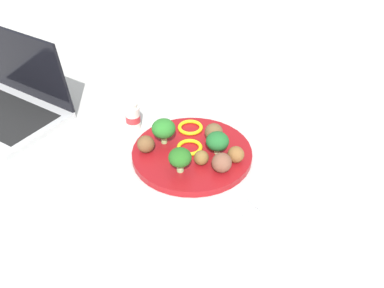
% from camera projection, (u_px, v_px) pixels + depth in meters
% --- Properties ---
extents(ground_plane, '(4.00, 4.00, 0.00)m').
position_uv_depth(ground_plane, '(192.00, 156.00, 1.02)').
color(ground_plane, beige).
extents(plate, '(0.28, 0.28, 0.02)m').
position_uv_depth(plate, '(192.00, 154.00, 1.02)').
color(plate, maroon).
rests_on(plate, ground_plane).
extents(broccoli_floret_center, '(0.05, 0.05, 0.05)m').
position_uv_depth(broccoli_floret_center, '(217.00, 141.00, 0.99)').
color(broccoli_floret_center, '#A4C57E').
rests_on(broccoli_floret_center, plate).
extents(broccoli_floret_near_rim, '(0.05, 0.05, 0.06)m').
position_uv_depth(broccoli_floret_near_rim, '(180.00, 158.00, 0.94)').
color(broccoli_floret_near_rim, '#9FCF82').
rests_on(broccoli_floret_near_rim, plate).
extents(broccoli_floret_back_left, '(0.06, 0.06, 0.06)m').
position_uv_depth(broccoli_floret_back_left, '(164.00, 129.00, 1.02)').
color(broccoli_floret_back_left, '#9DCD79').
rests_on(broccoli_floret_back_left, plate).
extents(meatball_near_rim, '(0.03, 0.03, 0.03)m').
position_uv_depth(meatball_near_rim, '(201.00, 158.00, 0.97)').
color(meatball_near_rim, brown).
rests_on(meatball_near_rim, plate).
extents(meatball_back_right, '(0.04, 0.04, 0.04)m').
position_uv_depth(meatball_back_right, '(222.00, 163.00, 0.94)').
color(meatball_back_right, brown).
rests_on(meatball_back_right, plate).
extents(meatball_mid_right, '(0.04, 0.04, 0.04)m').
position_uv_depth(meatball_mid_right, '(146.00, 144.00, 1.00)').
color(meatball_mid_right, brown).
rests_on(meatball_mid_right, plate).
extents(meatball_far_rim, '(0.04, 0.04, 0.04)m').
position_uv_depth(meatball_far_rim, '(214.00, 132.00, 1.04)').
color(meatball_far_rim, brown).
rests_on(meatball_far_rim, plate).
extents(meatball_front_left, '(0.04, 0.04, 0.04)m').
position_uv_depth(meatball_front_left, '(236.00, 154.00, 0.97)').
color(meatball_front_left, brown).
rests_on(meatball_front_left, plate).
extents(pepper_ring_back_right, '(0.09, 0.09, 0.01)m').
position_uv_depth(pepper_ring_back_right, '(190.00, 127.00, 1.08)').
color(pepper_ring_back_right, yellow).
rests_on(pepper_ring_back_right, plate).
extents(pepper_ring_front_left, '(0.09, 0.09, 0.01)m').
position_uv_depth(pepper_ring_front_left, '(189.00, 148.00, 1.02)').
color(pepper_ring_front_left, yellow).
rests_on(pepper_ring_front_left, plate).
extents(napkin, '(0.18, 0.13, 0.01)m').
position_uv_depth(napkin, '(266.00, 222.00, 0.85)').
color(napkin, white).
rests_on(napkin, ground_plane).
extents(fork, '(0.12, 0.02, 0.01)m').
position_uv_depth(fork, '(256.00, 222.00, 0.85)').
color(fork, silver).
rests_on(fork, napkin).
extents(knife, '(0.15, 0.02, 0.01)m').
position_uv_depth(knife, '(271.00, 215.00, 0.86)').
color(knife, white).
rests_on(knife, napkin).
extents(yogurt_bottle, '(0.04, 0.04, 0.07)m').
position_uv_depth(yogurt_bottle, '(133.00, 117.00, 1.10)').
color(yogurt_bottle, white).
rests_on(yogurt_bottle, ground_plane).
extents(laptop, '(0.38, 0.32, 0.22)m').
position_uv_depth(laptop, '(7.00, 101.00, 1.15)').
color(laptop, silver).
rests_on(laptop, ground_plane).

